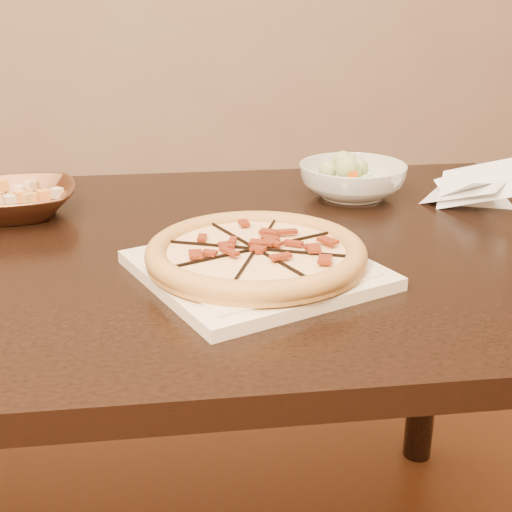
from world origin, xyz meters
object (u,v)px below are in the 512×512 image
object	(u,v)px
pizza	(256,253)
salad_bowl	(352,181)
dining_table	(173,303)
bronze_bowl	(15,202)
plate	(256,269)

from	to	relation	value
pizza	salad_bowl	bearing A→B (deg)	55.12
dining_table	bronze_bowl	bearing A→B (deg)	143.07
dining_table	salad_bowl	distance (m)	0.44
plate	bronze_bowl	distance (m)	0.50
plate	pizza	world-z (taller)	pizza
pizza	dining_table	bearing A→B (deg)	127.74
bronze_bowl	dining_table	bearing A→B (deg)	-36.93
plate	pizza	bearing A→B (deg)	-178.20
bronze_bowl	pizza	bearing A→B (deg)	-42.50
plate	bronze_bowl	world-z (taller)	bronze_bowl
dining_table	plate	distance (m)	0.22
plate	salad_bowl	world-z (taller)	salad_bowl
dining_table	salad_bowl	xyz separation A→B (m)	(0.36, 0.21, 0.13)
pizza	plate	bearing A→B (deg)	1.80
pizza	bronze_bowl	bearing A→B (deg)	137.50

